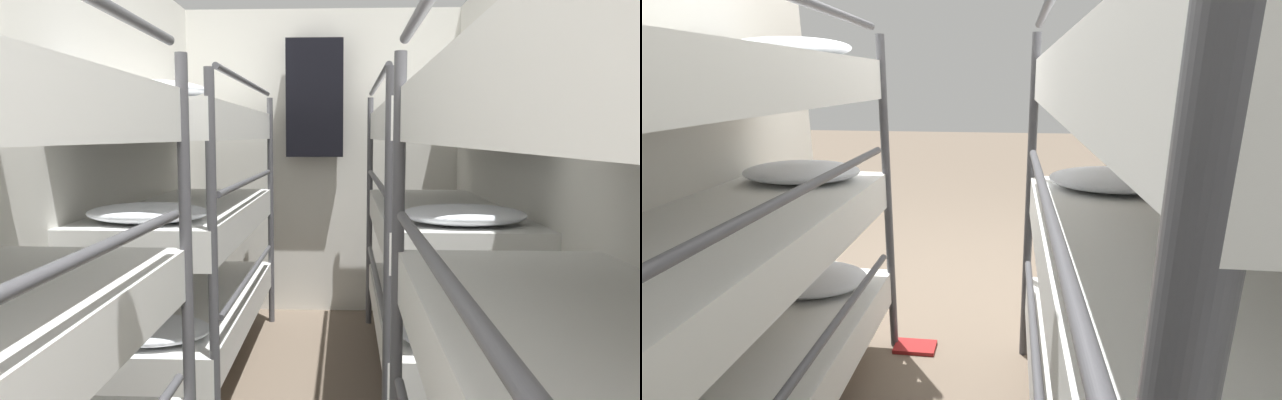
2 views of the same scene
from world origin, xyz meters
The scene contains 4 objects.
ground_plane centered at (0.00, 0.00, 0.00)m, with size 20.00×20.00×0.00m, color #6B5B4C.
bunk_stack_left_near centered at (-0.72, 1.47, 0.95)m, with size 0.72×1.94×1.75m.
bunk_stack_right_near centered at (0.72, 1.47, 0.95)m, with size 0.72×1.94×1.75m.
floor_book centered at (0.24, 0.60, 0.01)m, with size 0.24×0.13×0.02m.
Camera 2 is at (-0.27, 2.70, 1.50)m, focal length 24.00 mm.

